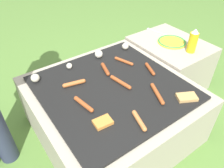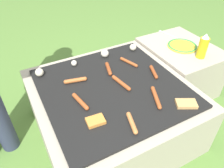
% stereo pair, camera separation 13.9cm
% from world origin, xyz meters
% --- Properties ---
extents(ground_plane, '(14.00, 14.00, 0.00)m').
position_xyz_m(ground_plane, '(0.00, 0.00, 0.00)').
color(ground_plane, '#567F38').
extents(grill, '(0.98, 0.98, 0.41)m').
position_xyz_m(grill, '(0.00, 0.00, 0.21)').
color(grill, '#A89E8C').
rests_on(grill, ground_plane).
extents(side_ledge, '(0.51, 0.64, 0.41)m').
position_xyz_m(side_ledge, '(0.76, 0.18, 0.21)').
color(side_ledge, '#A89E8C').
rests_on(side_ledge, ground_plane).
extents(sausage_back_center, '(0.09, 0.18, 0.03)m').
position_xyz_m(sausage_back_center, '(0.18, -0.23, 0.43)').
color(sausage_back_center, '#A34C23').
rests_on(sausage_back_center, grill).
extents(sausage_front_center, '(0.06, 0.15, 0.03)m').
position_xyz_m(sausage_front_center, '(0.06, 0.17, 0.43)').
color(sausage_front_center, '#93421E').
rests_on(sausage_front_center, grill).
extents(sausage_back_left, '(0.06, 0.15, 0.03)m').
position_xyz_m(sausage_back_left, '(-0.06, -0.33, 0.43)').
color(sausage_back_left, '#C6753D').
rests_on(sausage_back_left, grill).
extents(sausage_back_right, '(0.05, 0.18, 0.02)m').
position_xyz_m(sausage_back_right, '(0.06, -0.01, 0.43)').
color(sausage_back_right, '#A34C23').
rests_on(sausage_back_right, grill).
extents(sausage_mid_right, '(0.05, 0.16, 0.03)m').
position_xyz_m(sausage_mid_right, '(-0.24, -0.05, 0.43)').
color(sausage_mid_right, '#A34C23').
rests_on(sausage_mid_right, grill).
extents(sausage_mid_left, '(0.07, 0.14, 0.02)m').
position_xyz_m(sausage_mid_left, '(0.32, -0.01, 0.43)').
color(sausage_mid_left, '#93421E').
rests_on(sausage_mid_left, grill).
extents(sausage_front_left, '(0.07, 0.16, 0.02)m').
position_xyz_m(sausage_front_left, '(0.24, 0.18, 0.43)').
color(sausage_front_left, '#A34C23').
rests_on(sausage_front_left, grill).
extents(sausage_front_right, '(0.15, 0.05, 0.03)m').
position_xyz_m(sausage_front_right, '(-0.19, 0.15, 0.43)').
color(sausage_front_right, '#B7602D').
rests_on(sausage_front_right, grill).
extents(bread_slice_right, '(0.14, 0.12, 0.02)m').
position_xyz_m(bread_slice_right, '(0.30, -0.35, 0.42)').
color(bread_slice_right, tan).
rests_on(bread_slice_right, grill).
extents(bread_slice_center, '(0.10, 0.08, 0.02)m').
position_xyz_m(bread_slice_center, '(-0.22, -0.22, 0.42)').
color(bread_slice_center, '#D18438').
rests_on(bread_slice_center, grill).
extents(mushroom_row, '(0.80, 0.07, 0.06)m').
position_xyz_m(mushroom_row, '(0.01, 0.34, 0.44)').
color(mushroom_row, beige).
rests_on(mushroom_row, grill).
extents(plate_colorful, '(0.24, 0.24, 0.02)m').
position_xyz_m(plate_colorful, '(0.76, 0.18, 0.42)').
color(plate_colorful, yellow).
rests_on(plate_colorful, side_ledge).
extents(condiment_bottle, '(0.07, 0.07, 0.19)m').
position_xyz_m(condiment_bottle, '(0.77, -0.01, 0.51)').
color(condiment_bottle, gold).
rests_on(condiment_bottle, side_ledge).
extents(fork_utensil, '(0.06, 0.21, 0.01)m').
position_xyz_m(fork_utensil, '(0.80, 0.42, 0.42)').
color(fork_utensil, silver).
rests_on(fork_utensil, side_ledge).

